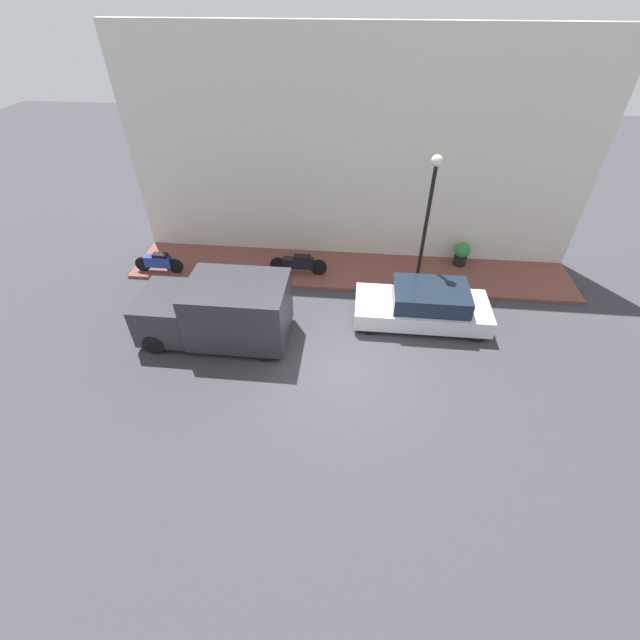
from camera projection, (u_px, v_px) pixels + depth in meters
ground_plane at (341, 366)px, 12.38m from camera, size 60.00×60.00×0.00m
sidewalk at (349, 271)px, 16.23m from camera, size 2.54×16.34×0.12m
building_facade at (356, 155)px, 14.89m from camera, size 0.30×16.34×7.80m
parked_car at (424, 305)px, 13.62m from camera, size 1.85×4.24×1.29m
delivery_van at (217, 310)px, 12.80m from camera, size 2.10×4.45×1.98m
motorcycle_black at (299, 263)px, 15.72m from camera, size 0.30×2.12×0.76m
motorcycle_blue at (159, 262)px, 15.82m from camera, size 0.30×1.82×0.77m
streetlamp at (429, 208)px, 13.24m from camera, size 0.34×0.34×4.69m
potted_plant at (462, 253)px, 16.16m from camera, size 0.58×0.58×0.91m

